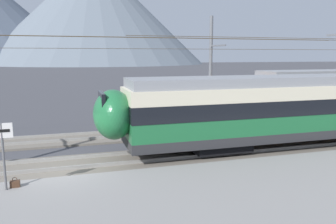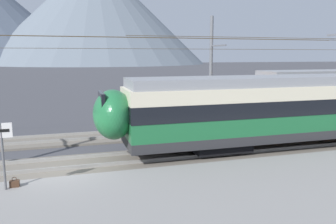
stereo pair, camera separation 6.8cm
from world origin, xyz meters
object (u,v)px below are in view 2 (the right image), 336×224
object	(u,v)px
catenary_mast_far_side	(212,69)
platform_sign	(2,141)
train_near_platform	(333,105)
handbag_near_sign	(15,184)

from	to	relation	value
catenary_mast_far_side	platform_sign	distance (m)	15.60
platform_sign	train_near_platform	bearing A→B (deg)	10.43
train_near_platform	platform_sign	xyz separation A→B (m)	(-16.14, -2.97, -0.16)
catenary_mast_far_side	platform_sign	size ratio (longest dim) A/B	17.29
train_near_platform	catenary_mast_far_side	size ratio (longest dim) A/B	0.64
train_near_platform	platform_sign	bearing A→B (deg)	-169.57
platform_sign	catenary_mast_far_side	bearing A→B (deg)	39.75
train_near_platform	handbag_near_sign	size ratio (longest dim) A/B	70.52
catenary_mast_far_side	platform_sign	xyz separation A→B (m)	(-11.91, -9.90, -1.88)
train_near_platform	handbag_near_sign	bearing A→B (deg)	-169.98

